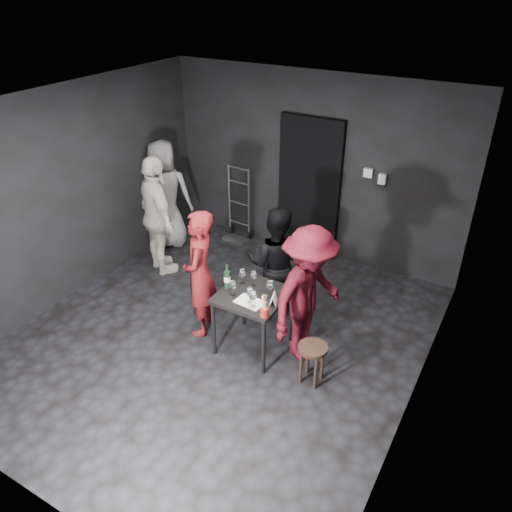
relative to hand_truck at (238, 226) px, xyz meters
The scene contains 27 objects.
floor 2.56m from the hand_truck, 63.41° to the right, with size 4.50×5.00×0.02m, color black.
ceiling 3.56m from the hand_truck, 63.41° to the right, with size 4.50×5.00×0.02m, color silver.
wall_back 1.62m from the hand_truck, 11.00° to the left, with size 4.50×0.04×2.70m, color black.
wall_front 5.04m from the hand_truck, 76.58° to the right, with size 4.50×0.04×2.70m, color black.
wall_left 2.77m from the hand_truck, 115.97° to the right, with size 0.04×5.00×2.70m, color black.
wall_right 4.24m from the hand_truck, 33.90° to the right, with size 0.04×5.00×2.70m, color black.
doorway 1.42m from the hand_truck, ahead, with size 0.95×0.10×2.10m, color black.
wallbox_upper 2.35m from the hand_truck, ahead, with size 0.12×0.06×0.12m, color #B7B7B2.
wallbox_lower 2.49m from the hand_truck, ahead, with size 0.10×0.06×0.14m, color #B7B7B2.
hand_truck is the anchor object (origin of this frame).
tasting_table 2.75m from the hand_truck, 54.67° to the right, with size 0.72×0.72×0.75m.
stool 3.38m from the hand_truck, 44.91° to the right, with size 0.31×0.31×0.47m.
server_red 2.47m from the hand_truck, 68.68° to the right, with size 0.61×0.40×1.66m, color maroon.
woman_black 2.17m from the hand_truck, 45.54° to the right, with size 0.71×0.39×1.46m, color black.
man_maroon 3.02m from the hand_truck, 43.24° to the right, with size 1.12×0.52×1.74m, color #4A0B15.
bystander_cream 1.66m from the hand_truck, 107.26° to the right, with size 1.17×0.56×1.99m, color silver.
bystander_grey 1.34m from the hand_truck, 140.17° to the right, with size 0.93×0.51×1.91m, color gray.
tasting_mat 2.92m from the hand_truck, 55.56° to the right, with size 0.31×0.20×0.00m, color white.
wine_glass_a 2.80m from the hand_truck, 59.20° to the right, with size 0.07×0.07×0.19m, color white, non-canonical shape.
wine_glass_b 2.58m from the hand_truck, 56.90° to the right, with size 0.08×0.08×0.20m, color white, non-canonical shape.
wine_glass_c 2.63m from the hand_truck, 54.09° to the right, with size 0.08×0.08×0.20m, color white, non-canonical shape.
wine_glass_d 2.95m from the hand_truck, 55.53° to the right, with size 0.08×0.08×0.20m, color white, non-canonical shape.
wine_glass_e 3.04m from the hand_truck, 55.02° to the right, with size 0.08×0.08×0.22m, color white, non-canonical shape.
wine_glass_f 2.87m from the hand_truck, 51.03° to the right, with size 0.08×0.08×0.22m, color white, non-canonical shape.
wine_bottle 2.66m from the hand_truck, 60.65° to the right, with size 0.07×0.07×0.30m.
breadstick_cup 3.20m from the hand_truck, 53.15° to the right, with size 0.09×0.09×0.27m.
reserved_card 2.97m from the hand_truck, 50.84° to the right, with size 0.09×0.14×0.11m, color white, non-canonical shape.
Camera 1 is at (2.73, -3.84, 3.87)m, focal length 35.00 mm.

